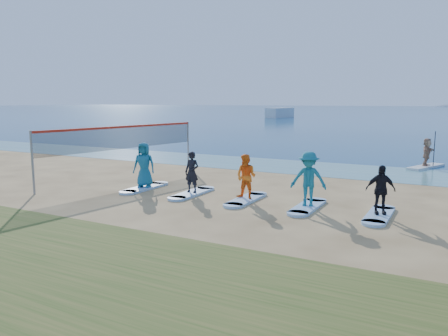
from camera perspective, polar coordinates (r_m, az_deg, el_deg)
The scene contains 17 objects.
ground at distance 14.90m, azimuth -2.90°, elevation -5.28°, with size 600.00×600.00×0.00m, color tan.
shallow_water at distance 24.33m, azimuth 9.96°, elevation 0.11°, with size 600.00×600.00×0.00m, color teal.
ocean at distance 172.57m, azimuth 25.89°, elevation 6.71°, with size 600.00×600.00×0.00m, color navy.
volleyball_net at distance 20.87m, azimuth -13.01°, elevation 3.85°, with size 1.50×8.98×2.50m.
paddleboard at distance 26.21m, azimuth 24.86°, elevation 0.16°, with size 0.70×3.00×0.12m, color silver.
paddleboarder at distance 26.11m, azimuth 24.97°, elevation 1.92°, with size 1.39×0.44×1.50m, color tan.
boat_offshore_a at distance 95.55m, azimuth 7.28°, elevation 6.54°, with size 2.70×7.76×2.11m, color silver.
surfboard_0 at distance 18.42m, azimuth -10.31°, elevation -2.55°, with size 0.70×2.20×0.09m, color #99C5ED.
student_0 at distance 18.26m, azimuth -10.40°, elevation 0.42°, with size 0.90×0.59×1.84m, color #1B6985.
surfboard_1 at distance 17.09m, azimuth -4.19°, elevation -3.31°, with size 0.70×2.20×0.09m, color #99C5ED.
student_1 at distance 16.94m, azimuth -4.22°, elevation -0.53°, with size 0.58×0.38×1.59m, color black.
surfboard_2 at distance 15.99m, azimuth 2.88°, elevation -4.14°, with size 0.70×2.20×0.09m, color #99C5ED.
student_2 at distance 15.83m, azimuth 2.91°, elevation -1.12°, with size 0.79×0.61×1.62m, color orange.
surfboard_3 at distance 15.18m, azimuth 10.87°, elevation -5.00°, with size 0.70×2.20×0.09m, color #99C5ED.
student_3 at distance 14.98m, azimuth 10.97°, elevation -1.40°, with size 1.19×0.69×1.85m, color #1A7082.
surfboard_4 at distance 14.68m, azimuth 19.59°, elevation -5.82°, with size 0.70×2.20×0.09m, color #99C5ED.
student_4 at distance 14.51m, azimuth 19.76°, elevation -2.68°, with size 0.91×0.38×1.55m, color black.
Camera 1 is at (7.48, -12.37, 3.62)m, focal length 35.00 mm.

